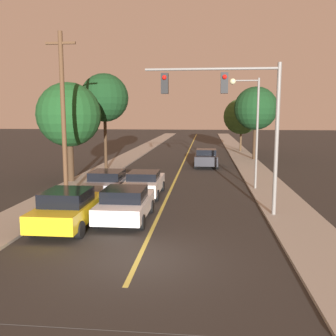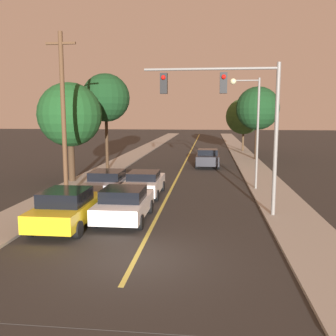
% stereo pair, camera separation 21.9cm
% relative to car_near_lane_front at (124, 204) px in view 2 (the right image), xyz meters
% --- Properties ---
extents(ground_plane, '(200.00, 200.00, 0.00)m').
position_rel_car_near_lane_front_xyz_m(ground_plane, '(1.35, -4.37, -0.75)').
color(ground_plane, '#2D2B28').
extents(road_surface, '(9.66, 80.00, 0.01)m').
position_rel_car_near_lane_front_xyz_m(road_surface, '(1.35, 31.63, -0.74)').
color(road_surface, '#2D2B28').
rests_on(road_surface, ground).
extents(sidewalk_left, '(2.50, 80.00, 0.12)m').
position_rel_car_near_lane_front_xyz_m(sidewalk_left, '(-4.73, 31.63, -0.69)').
color(sidewalk_left, '#9E998E').
rests_on(sidewalk_left, ground).
extents(sidewalk_right, '(2.50, 80.00, 0.12)m').
position_rel_car_near_lane_front_xyz_m(sidewalk_right, '(7.43, 31.63, -0.69)').
color(sidewalk_right, '#9E998E').
rests_on(sidewalk_right, ground).
extents(car_near_lane_front, '(2.09, 4.16, 1.46)m').
position_rel_car_near_lane_front_xyz_m(car_near_lane_front, '(0.00, 0.00, 0.00)').
color(car_near_lane_front, white).
rests_on(car_near_lane_front, ground).
extents(car_near_lane_second, '(1.99, 4.26, 1.40)m').
position_rel_car_near_lane_front_xyz_m(car_near_lane_second, '(-0.00, 5.07, -0.02)').
color(car_near_lane_second, white).
rests_on(car_near_lane_second, ground).
extents(car_outer_lane_front, '(2.07, 4.47, 1.58)m').
position_rel_car_near_lane_front_xyz_m(car_outer_lane_front, '(-2.12, -1.20, 0.06)').
color(car_outer_lane_front, gold).
rests_on(car_outer_lane_front, ground).
extents(car_outer_lane_second, '(2.11, 4.35, 1.42)m').
position_rel_car_near_lane_front_xyz_m(car_outer_lane_second, '(-2.12, 5.06, 0.01)').
color(car_outer_lane_second, '#A5A8B2').
rests_on(car_outer_lane_second, ground).
extents(car_far_oncoming, '(2.07, 4.11, 1.56)m').
position_rel_car_near_lane_front_xyz_m(car_far_oncoming, '(3.52, 17.19, 0.05)').
color(car_far_oncoming, black).
rests_on(car_far_oncoming, ground).
extents(traffic_signal_mast, '(5.94, 0.42, 6.72)m').
position_rel_car_near_lane_front_xyz_m(traffic_signal_mast, '(4.71, 1.23, 4.21)').
color(traffic_signal_mast, slate).
rests_on(traffic_signal_mast, ground).
extents(streetlamp_right, '(1.77, 0.36, 6.63)m').
position_rel_car_near_lane_front_xyz_m(streetlamp_right, '(6.10, 7.27, 3.66)').
color(streetlamp_right, slate).
rests_on(streetlamp_right, ground).
extents(utility_pole_left, '(1.60, 0.24, 8.74)m').
position_rel_car_near_lane_front_xyz_m(utility_pole_left, '(-4.08, 3.65, 3.91)').
color(utility_pole_left, '#513823').
rests_on(utility_pole_left, ground).
extents(tree_left_near, '(4.25, 4.25, 6.60)m').
position_rel_car_near_lane_front_xyz_m(tree_left_near, '(-5.61, 8.58, 3.82)').
color(tree_left_near, '#3D2B1C').
rests_on(tree_left_near, ground).
extents(tree_left_far, '(3.82, 3.82, 7.70)m').
position_rel_car_near_lane_front_xyz_m(tree_left_far, '(-4.61, 13.87, 5.15)').
color(tree_left_far, '#3D2B1C').
rests_on(tree_left_far, ground).
extents(tree_right_near, '(4.33, 4.33, 6.37)m').
position_rel_car_near_lane_front_xyz_m(tree_right_near, '(7.75, 30.99, 3.58)').
color(tree_right_near, '#4C3823').
rests_on(tree_right_near, ground).
extents(tree_right_far, '(4.26, 4.26, 7.20)m').
position_rel_car_near_lane_front_xyz_m(tree_right_far, '(8.35, 22.46, 4.42)').
color(tree_right_far, '#3D2B1C').
rests_on(tree_right_far, ground).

